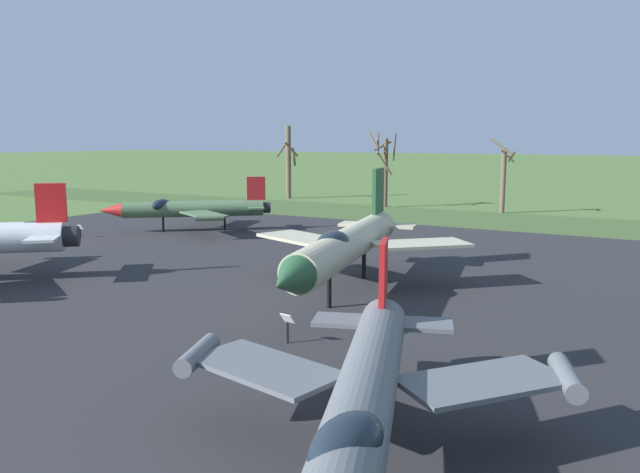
% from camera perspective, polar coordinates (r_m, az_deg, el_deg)
% --- Properties ---
extents(asphalt_apron, '(73.53, 56.19, 0.05)m').
position_cam_1_polar(asphalt_apron, '(25.01, 0.29, -7.60)').
color(asphalt_apron, '#28282B').
rests_on(asphalt_apron, ground).
extents(grass_verge_strip, '(133.53, 12.00, 0.06)m').
position_cam_1_polar(grass_verge_strip, '(56.67, 17.55, 1.26)').
color(grass_verge_strip, '#3F582B').
rests_on(grass_verge_strip, ground).
extents(jet_fighter_front_left, '(9.45, 13.04, 4.29)m').
position_cam_1_polar(jet_fighter_front_left, '(13.15, 3.93, -14.58)').
color(jet_fighter_front_left, '#565B60').
rests_on(jet_fighter_front_left, ground).
extents(jet_fighter_rear_center, '(10.91, 16.49, 5.53)m').
position_cam_1_polar(jet_fighter_rear_center, '(28.71, 2.39, -0.75)').
color(jet_fighter_rear_center, '#B7B293').
rests_on(jet_fighter_rear_center, ground).
extents(info_placard_rear_center, '(0.52, 0.34, 1.11)m').
position_cam_1_polar(info_placard_rear_center, '(22.08, -2.97, -8.05)').
color(info_placard_rear_center, black).
rests_on(info_placard_rear_center, ground).
extents(jet_fighter_rear_left, '(10.97, 10.44, 4.20)m').
position_cam_1_polar(jet_fighter_rear_left, '(49.51, -11.80, 2.50)').
color(jet_fighter_rear_left, '#4C6B47').
rests_on(jet_fighter_rear_left, ground).
extents(info_placard_rear_left, '(0.48, 0.26, 0.98)m').
position_cam_1_polar(info_placard_rear_left, '(48.49, -20.93, 0.55)').
color(info_placard_rear_left, black).
rests_on(info_placard_rear_left, ground).
extents(bare_tree_far_left, '(2.47, 2.42, 8.68)m').
position_cam_1_polar(bare_tree_far_left, '(76.01, -2.88, 6.87)').
color(bare_tree_far_left, brown).
rests_on(bare_tree_far_left, ground).
extents(bare_tree_left_of_center, '(3.45, 3.58, 7.88)m').
position_cam_1_polar(bare_tree_left_of_center, '(66.21, 5.87, 6.42)').
color(bare_tree_left_of_center, brown).
rests_on(bare_tree_left_of_center, ground).
extents(bare_tree_center, '(2.21, 2.27, 7.16)m').
position_cam_1_polar(bare_tree_center, '(62.98, 16.34, 5.24)').
color(bare_tree_center, brown).
rests_on(bare_tree_center, ground).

